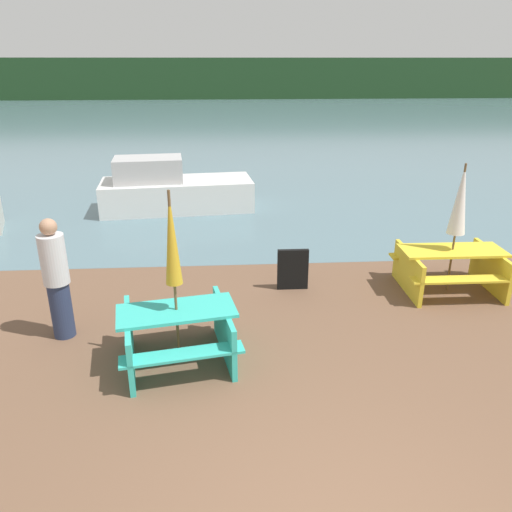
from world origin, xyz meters
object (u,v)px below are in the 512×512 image
at_px(picnic_table_yellow, 450,265).
at_px(person, 57,279).
at_px(umbrella_white, 460,200).
at_px(picnic_table_teal, 178,331).
at_px(boat, 172,190).
at_px(signboard, 293,269).
at_px(umbrella_gold, 172,240).

bearing_deg(picnic_table_yellow, person, -169.50).
distance_m(umbrella_white, person, 6.54).
bearing_deg(picnic_table_yellow, picnic_table_teal, -156.99).
height_order(boat, person, person).
bearing_deg(picnic_table_teal, signboard, 49.61).
relative_size(boat, signboard, 5.56).
relative_size(umbrella_white, signboard, 3.04).
xyz_separation_m(picnic_table_yellow, boat, (-5.38, 5.51, 0.08)).
bearing_deg(picnic_table_teal, person, 156.12).
height_order(picnic_table_teal, picnic_table_yellow, picnic_table_teal).
bearing_deg(umbrella_gold, person, 156.12).
bearing_deg(boat, picnic_table_teal, -90.21).
bearing_deg(picnic_table_yellow, signboard, 175.50).
bearing_deg(person, boat, 81.38).
relative_size(picnic_table_yellow, boat, 0.43).
distance_m(picnic_table_teal, person, 1.98).
bearing_deg(umbrella_white, person, -169.50).
height_order(picnic_table_teal, umbrella_gold, umbrella_gold).
xyz_separation_m(umbrella_white, boat, (-5.38, 5.51, -1.11)).
height_order(umbrella_white, signboard, umbrella_white).
distance_m(picnic_table_teal, signboard, 2.87).
height_order(picnic_table_yellow, umbrella_gold, umbrella_gold).
relative_size(picnic_table_teal, umbrella_white, 0.78).
bearing_deg(umbrella_white, signboard, 175.50).
bearing_deg(umbrella_gold, boat, 95.72).
height_order(picnic_table_yellow, boat, boat).
distance_m(umbrella_white, signboard, 3.06).
relative_size(boat, person, 2.28).
xyz_separation_m(umbrella_gold, person, (-1.76, 0.78, -0.83)).
height_order(picnic_table_teal, person, person).
distance_m(umbrella_gold, boat, 7.61).
bearing_deg(signboard, boat, 116.22).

